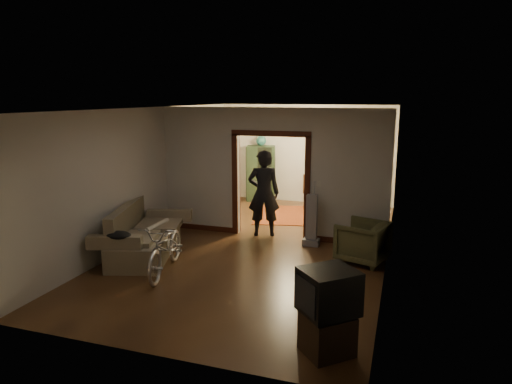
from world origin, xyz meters
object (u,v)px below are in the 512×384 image
at_px(sofa, 145,231).
at_px(armchair, 363,242).
at_px(locker, 261,173).
at_px(person, 264,193).
at_px(desk, 337,196).
at_px(bicycle, 166,247).

bearing_deg(sofa, armchair, -3.43).
relative_size(armchair, locker, 0.52).
height_order(sofa, armchair, sofa).
bearing_deg(sofa, person, 31.01).
xyz_separation_m(armchair, locker, (-3.33, 4.25, 0.43)).
distance_m(person, locker, 3.42).
bearing_deg(armchair, desk, -147.96).
relative_size(armchair, person, 0.45).
xyz_separation_m(armchair, desk, (-1.04, 3.90, -0.02)).
distance_m(bicycle, locker, 5.87).
height_order(bicycle, person, person).
bearing_deg(desk, locker, -179.46).
bearing_deg(desk, sofa, -112.26).
xyz_separation_m(sofa, desk, (2.99, 4.85, -0.12)).
relative_size(sofa, desk, 2.16).
xyz_separation_m(sofa, armchair, (4.02, 0.95, -0.10)).
bearing_deg(desk, bicycle, -102.11).
distance_m(armchair, locker, 5.42).
bearing_deg(desk, person, -103.28).
xyz_separation_m(sofa, locker, (0.69, 5.21, 0.33)).
bearing_deg(bicycle, armchair, 14.59).
xyz_separation_m(person, locker, (-1.09, 3.24, -0.14)).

